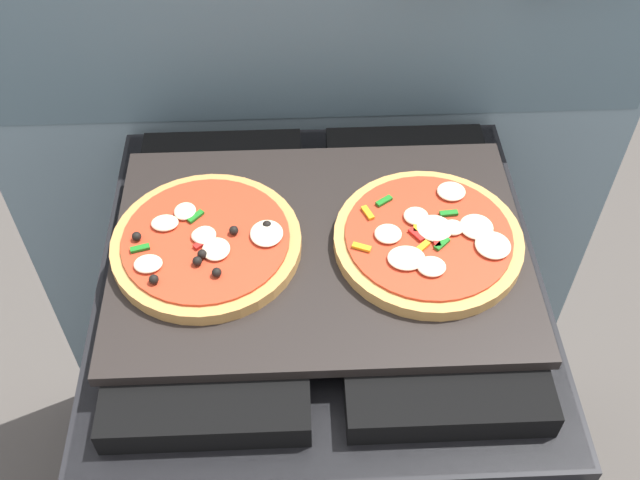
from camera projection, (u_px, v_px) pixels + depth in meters
The scene contains 5 objects.
kitchen_backsplash at pixel (314, 149), 1.29m from camera, with size 1.10×0.09×1.55m.
stove at pixel (320, 420), 1.32m from camera, with size 0.60×0.64×0.90m.
baking_tray at pixel (320, 249), 0.98m from camera, with size 0.54×0.38×0.02m, color black.
pizza_left at pixel (207, 242), 0.96m from camera, with size 0.24×0.24×0.03m.
pizza_right at pixel (429, 239), 0.97m from camera, with size 0.24×0.24×0.03m.
Camera 1 is at (-0.03, -0.64, 1.65)m, focal length 42.04 mm.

